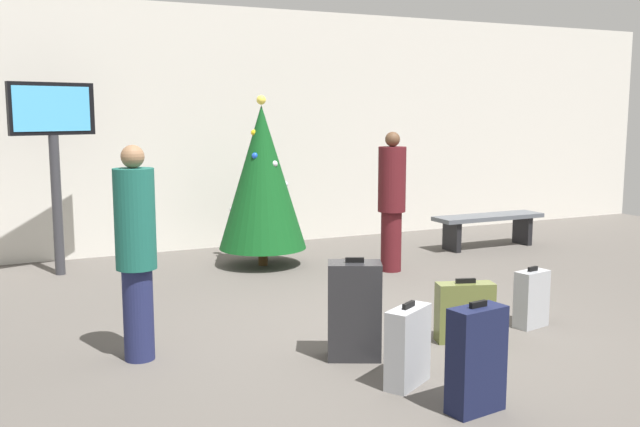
% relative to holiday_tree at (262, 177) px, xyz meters
% --- Properties ---
extents(ground_plane, '(16.00, 16.00, 0.00)m').
position_rel_holiday_tree_xyz_m(ground_plane, '(0.01, -3.12, -1.14)').
color(ground_plane, '#514C47').
extents(back_wall, '(16.00, 0.20, 3.45)m').
position_rel_holiday_tree_xyz_m(back_wall, '(0.01, 1.53, 0.59)').
color(back_wall, beige).
rests_on(back_wall, ground_plane).
extents(holiday_tree, '(1.12, 1.12, 2.18)m').
position_rel_holiday_tree_xyz_m(holiday_tree, '(0.00, 0.00, 0.00)').
color(holiday_tree, '#4C3319').
rests_on(holiday_tree, ground_plane).
extents(flight_info_kiosk, '(1.00, 0.37, 2.31)m').
position_rel_holiday_tree_xyz_m(flight_info_kiosk, '(-2.43, 0.56, 0.51)').
color(flight_info_kiosk, '#333338').
rests_on(flight_info_kiosk, ground_plane).
extents(waiting_bench, '(1.71, 0.44, 0.48)m').
position_rel_holiday_tree_xyz_m(waiting_bench, '(3.41, -0.26, -0.77)').
color(waiting_bench, '#4C5159').
rests_on(waiting_bench, ground_plane).
extents(traveller_0, '(0.41, 0.41, 1.73)m').
position_rel_holiday_tree_xyz_m(traveller_0, '(1.33, -0.99, -0.23)').
color(traveller_0, '#4C1419').
rests_on(traveller_0, ground_plane).
extents(traveller_1, '(0.45, 0.45, 1.72)m').
position_rel_holiday_tree_xyz_m(traveller_1, '(-2.15, -2.90, -0.23)').
color(traveller_1, '#1E234C').
rests_on(traveller_1, ground_plane).
extents(suitcase_0, '(0.44, 0.35, 0.62)m').
position_rel_holiday_tree_xyz_m(suitcase_0, '(-0.50, -4.28, -0.85)').
color(suitcase_0, '#9EA0A5').
rests_on(suitcase_0, ground_plane).
extents(suitcase_1, '(0.53, 0.32, 0.55)m').
position_rel_holiday_tree_xyz_m(suitcase_1, '(0.49, -3.63, -0.88)').
color(suitcase_1, '#59602D').
rests_on(suitcase_1, ground_plane).
extents(suitcase_2, '(0.41, 0.24, 0.75)m').
position_rel_holiday_tree_xyz_m(suitcase_2, '(-0.34, -4.86, -0.78)').
color(suitcase_2, '#141938').
rests_on(suitcase_2, ground_plane).
extents(suitcase_3, '(0.50, 0.43, 0.83)m').
position_rel_holiday_tree_xyz_m(suitcase_3, '(-0.58, -3.60, -0.75)').
color(suitcase_3, '#232326').
rests_on(suitcase_3, ground_plane).
extents(suitcase_4, '(0.35, 0.23, 0.57)m').
position_rel_holiday_tree_xyz_m(suitcase_4, '(1.30, -3.55, -0.88)').
color(suitcase_4, '#9EA0A5').
rests_on(suitcase_4, ground_plane).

